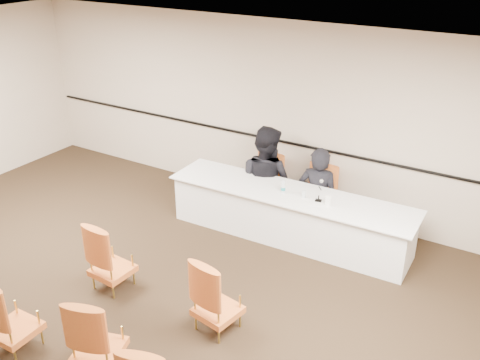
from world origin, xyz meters
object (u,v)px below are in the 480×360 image
aud_chair_back_left (11,313)px  panelist_second (265,183)px  panelist_second_chair (265,185)px  coffee_cup (328,201)px  panelist_main_chair (318,197)px  aud_chair_front_right (217,294)px  panel_table (289,215)px  drinking_glass (304,194)px  microphone (319,192)px  aud_chair_back_mid (97,333)px  water_bottle (283,186)px  aud_chair_front_left (111,255)px  panelist_main (317,200)px

aud_chair_back_left → panelist_second: bearing=78.0°
panelist_second_chair → coffee_cup: panelist_second_chair is taller
panelist_main_chair → aud_chair_front_right: size_ratio=1.00×
panel_table → aud_chair_front_right: aud_chair_front_right is taller
panelist_second_chair → drinking_glass: bearing=-32.6°
panelist_second_chair → microphone: (1.16, -0.56, 0.40)m
panelist_second → aud_chair_back_mid: (0.23, -3.94, -0.03)m
panel_table → aud_chair_back_mid: aud_chair_back_mid is taller
water_bottle → aud_chair_front_right: 2.25m
panelist_second → aud_chair_front_right: 2.92m
panelist_second_chair → aud_chair_front_left: 2.88m
panelist_second_chair → aud_chair_back_left: same height
panelist_second_chair → panel_table: bearing=-38.9°
water_bottle → panelist_main_chair: bearing=64.0°
panel_table → panelist_main: 0.60m
water_bottle → aud_chair_front_right: bearing=-81.9°
panelist_second_chair → water_bottle: water_bottle is taller
panelist_second_chair → aud_chair_back_mid: size_ratio=1.00×
panelist_main → microphone: bearing=105.1°
panelist_main → panelist_second_chair: size_ratio=1.81×
microphone → coffee_cup: microphone is taller
panelist_second_chair → aud_chair_front_right: 2.92m
coffee_cup → panel_table: bearing=172.8°
panel_table → drinking_glass: drinking_glass is taller
water_bottle → aud_chair_back_mid: (-0.38, -3.36, -0.37)m
panelist_second_chair → water_bottle: bearing=-45.0°
coffee_cup → aud_chair_back_mid: bearing=-108.1°
panel_table → panelist_main: bearing=68.3°
panel_table → microphone: microphone is taller
microphone → aud_chair_front_left: bearing=-141.7°
drinking_glass → panelist_main: bearing=92.5°
coffee_cup → aud_chair_front_right: bearing=-100.4°
panelist_main_chair → drinking_glass: bearing=-89.1°
panelist_second → aud_chair_back_left: 4.26m
panelist_main → aud_chair_back_mid: (-0.67, -3.96, 0.05)m
panelist_main → drinking_glass: 0.69m
panelist_second → panelist_second_chair: (-0.00, 0.00, -0.03)m
panelist_second → coffee_cup: size_ratio=13.35×
microphone → water_bottle: 0.55m
panelist_second → drinking_glass: (0.93, -0.56, 0.29)m
panelist_second_chair → drinking_glass: panelist_second_chair is taller
microphone → aud_chair_back_left: 4.13m
panel_table → aud_chair_back_mid: bearing=-99.5°
panel_table → panelist_second: size_ratio=1.92×
panelist_main → coffee_cup: bearing=114.8°
panelist_main_chair → panelist_second_chair: same height
panelist_main_chair → microphone: (0.25, -0.59, 0.40)m
panelist_main_chair → panelist_second_chair: (-0.90, -0.03, 0.00)m
drinking_glass → aud_chair_front_left: 2.77m
panelist_second_chair → aud_chair_front_right: (0.92, -2.77, 0.00)m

